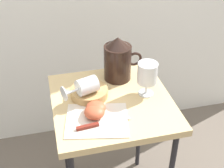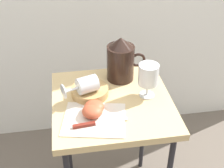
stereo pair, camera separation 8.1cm
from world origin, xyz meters
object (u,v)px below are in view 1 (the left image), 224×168
at_px(apple_half_left, 94,112).
at_px(pitcher, 118,62).
at_px(apple_half_right, 96,108).
at_px(wine_glass_tipped_near, 86,86).
at_px(basket_tray, 89,92).
at_px(wine_glass_upright, 147,75).
at_px(knife, 96,125).
at_px(table, 112,113).

bearing_deg(apple_half_left, pitcher, 57.93).
distance_m(pitcher, apple_half_right, 0.27).
height_order(wine_glass_tipped_near, apple_half_right, wine_glass_tipped_near).
relative_size(basket_tray, wine_glass_tipped_near, 0.98).
distance_m(basket_tray, wine_glass_upright, 0.25).
bearing_deg(knife, basket_tray, 86.70).
relative_size(table, knife, 3.24).
bearing_deg(wine_glass_tipped_near, apple_half_left, -84.53).
distance_m(basket_tray, pitcher, 0.20).
xyz_separation_m(basket_tray, apple_half_left, (-0.00, -0.14, 0.01)).
bearing_deg(apple_half_left, basket_tray, 88.03).
height_order(table, pitcher, pitcher).
relative_size(wine_glass_upright, knife, 0.71).
relative_size(table, apple_half_right, 8.61).
height_order(table, knife, knife).
xyz_separation_m(table, basket_tray, (-0.09, 0.05, 0.09)).
distance_m(wine_glass_upright, apple_half_right, 0.25).
bearing_deg(table, pitcher, 67.64).
height_order(apple_half_left, knife, apple_half_left).
distance_m(apple_half_right, knife, 0.08).
relative_size(wine_glass_tipped_near, knife, 0.76).
xyz_separation_m(pitcher, apple_half_left, (-0.16, -0.25, -0.06)).
distance_m(wine_glass_tipped_near, apple_half_left, 0.13).
bearing_deg(pitcher, knife, -118.28).
height_order(wine_glass_tipped_near, apple_half_left, wine_glass_tipped_near).
bearing_deg(pitcher, apple_half_left, -122.07).
height_order(pitcher, knife, pitcher).
relative_size(table, pitcher, 3.33).
bearing_deg(pitcher, wine_glass_upright, -59.83).
bearing_deg(basket_tray, knife, -93.30).
distance_m(table, apple_half_left, 0.16).
bearing_deg(basket_tray, wine_glass_tipped_near, -123.27).
bearing_deg(wine_glass_upright, pitcher, 120.17).
xyz_separation_m(wine_glass_upright, apple_half_right, (-0.23, -0.08, -0.07)).
relative_size(basket_tray, knife, 0.75).
bearing_deg(basket_tray, apple_half_right, -87.62).
distance_m(table, wine_glass_tipped_near, 0.18).
bearing_deg(table, wine_glass_upright, 2.96).
height_order(apple_half_left, apple_half_right, same).
xyz_separation_m(wine_glass_upright, knife, (-0.25, -0.15, -0.09)).
xyz_separation_m(basket_tray, pitcher, (0.15, 0.11, 0.07)).
height_order(wine_glass_upright, apple_half_right, wine_glass_upright).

